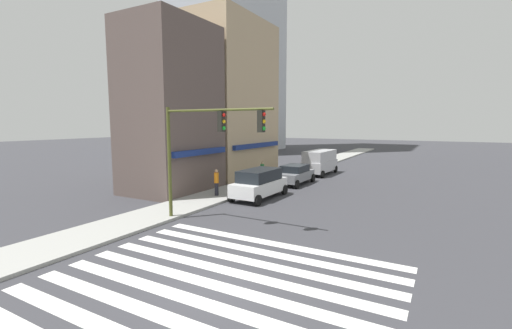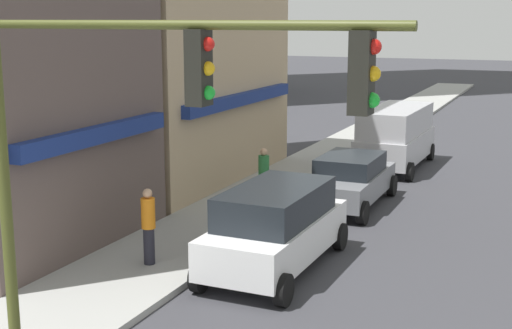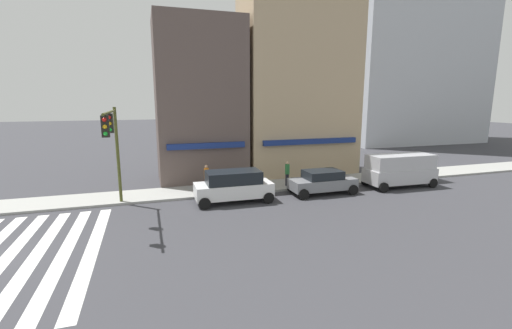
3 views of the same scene
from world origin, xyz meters
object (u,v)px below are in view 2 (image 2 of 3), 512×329
object	(u,v)px
traffic_signal	(134,126)
pedestrian_green_top	(264,176)
suv_white	(276,226)
pedestrian_orange_vest	(148,225)
sedan_grey	(350,179)
van_silver	(396,135)

from	to	relation	value
traffic_signal	pedestrian_green_top	bearing A→B (deg)	14.09
suv_white	pedestrian_orange_vest	size ratio (longest dim) A/B	2.67
sedan_grey	van_silver	bearing A→B (deg)	0.23
traffic_signal	pedestrian_orange_vest	xyz separation A→B (m)	(5.37, 3.22, -3.19)
traffic_signal	pedestrian_green_top	distance (m)	11.85
sedan_grey	van_silver	size ratio (longest dim) A/B	0.87
traffic_signal	suv_white	size ratio (longest dim) A/B	1.28
sedan_grey	pedestrian_green_top	xyz separation A→B (m)	(-1.62, 2.19, 0.23)
sedan_grey	pedestrian_orange_vest	size ratio (longest dim) A/B	2.49
traffic_signal	pedestrian_orange_vest	distance (m)	7.03
sedan_grey	pedestrian_orange_vest	bearing A→B (deg)	160.50
suv_white	pedestrian_green_top	size ratio (longest dim) A/B	2.67
traffic_signal	van_silver	distance (m)	19.16
van_silver	pedestrian_orange_vest	size ratio (longest dim) A/B	2.85
suv_white	van_silver	distance (m)	12.34
van_silver	suv_white	bearing A→B (deg)	-178.56
traffic_signal	sedan_grey	size ratio (longest dim) A/B	1.37
pedestrian_green_top	sedan_grey	bearing A→B (deg)	119.77
pedestrian_orange_vest	suv_white	bearing A→B (deg)	-177.09
suv_white	pedestrian_green_top	xyz separation A→B (m)	(4.48, 2.19, 0.04)
van_silver	pedestrian_green_top	distance (m)	8.15
sedan_grey	van_silver	world-z (taller)	van_silver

